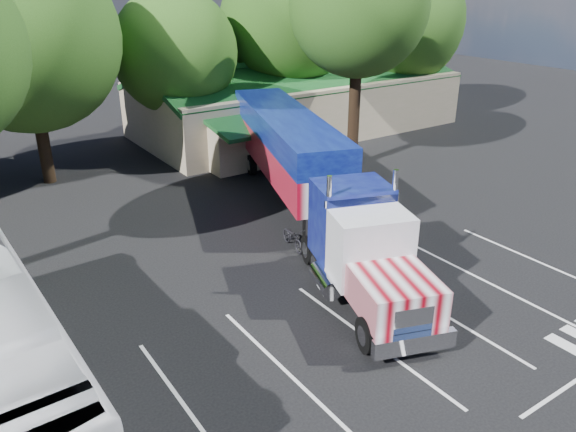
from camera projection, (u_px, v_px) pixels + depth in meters
ground at (272, 268)px, 23.15m from camera, size 120.00×120.00×0.00m
event_hall at (296, 102)px, 42.90m from camera, size 24.20×14.12×5.55m
tree_row_c at (25, 39)px, 29.66m from camera, size 10.00×10.00×13.05m
tree_row_d at (175, 52)px, 35.89m from camera, size 8.00×8.00×10.60m
tree_row_e at (287, 21)px, 40.34m from camera, size 9.60×9.60×12.90m
tree_row_f at (399, 20)px, 44.73m from camera, size 10.40×10.40×13.00m
tree_near_right at (359, 7)px, 31.81m from camera, size 8.00×8.00×13.50m
semi_truck at (302, 164)px, 27.32m from camera, size 9.99×22.16×4.72m
woman at (361, 274)px, 20.87m from camera, size 0.48×0.68×1.78m
bicycle at (293, 237)px, 24.71m from camera, size 0.98×1.99×1.00m
silver_sedan at (227, 149)px, 36.38m from camera, size 4.63×3.22×1.45m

